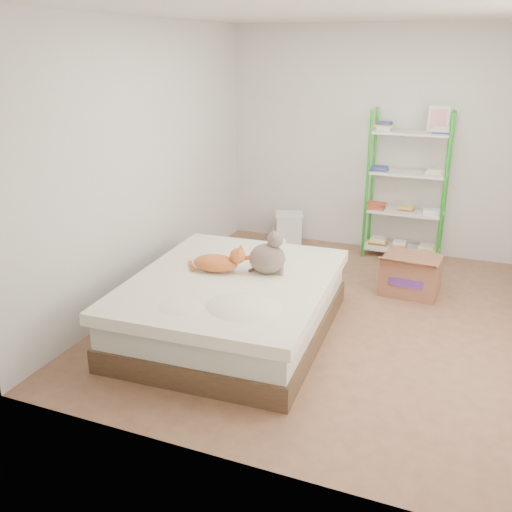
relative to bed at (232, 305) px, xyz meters
The scene contains 7 objects.
room 1.42m from the bed, 38.10° to the left, with size 3.81×4.21×2.61m.
bed is the anchor object (origin of this frame).
orange_cat 0.41m from the bed, 155.75° to the left, with size 0.47×0.25×0.19m, color orange, non-canonical shape.
grey_cat 0.55m from the bed, 41.85° to the left, with size 0.28×0.33×0.38m, color #786053, non-canonical shape.
shelf_unit 2.75m from the bed, 66.67° to the left, with size 0.88×0.36×1.74m.
cardboard_box 1.95m from the bed, 47.82° to the left, with size 0.57×0.55×0.44m.
white_bin 2.47m from the bed, 97.48° to the left, with size 0.42×0.39×0.39m.
Camera 1 is at (1.09, -4.63, 2.35)m, focal length 40.00 mm.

